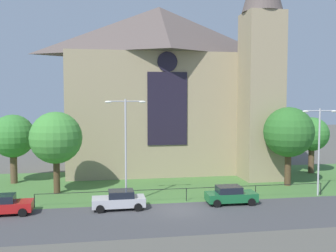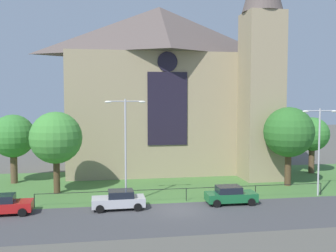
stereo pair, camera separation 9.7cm
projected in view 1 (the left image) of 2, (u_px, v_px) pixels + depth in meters
name	position (u px, v px, depth m)	size (l,w,h in m)	color
ground	(161.00, 183.00, 41.39)	(160.00, 160.00, 0.00)	#56544C
road_asphalt	(185.00, 217.00, 29.59)	(120.00, 8.00, 0.01)	#424244
grass_verge	(164.00, 187.00, 39.42)	(120.00, 20.00, 0.01)	#477538
church_building	(166.00, 87.00, 48.67)	(23.20, 16.20, 26.00)	tan
iron_railing	(186.00, 190.00, 34.13)	(25.23, 0.07, 1.13)	black
tree_left_far	(13.00, 137.00, 41.00)	(4.46, 4.46, 7.18)	brown
tree_left_near	(56.00, 138.00, 36.57)	(4.81, 4.81, 7.62)	#4C3823
tree_right_near	(289.00, 132.00, 39.98)	(5.05, 5.05, 7.98)	#4C3823
tree_right_far	(312.00, 135.00, 46.71)	(3.96, 3.96, 6.61)	brown
streetlamp_near	(126.00, 138.00, 32.84)	(3.37, 0.26, 8.80)	#B2B2B7
streetlamp_far	(319.00, 140.00, 35.79)	(3.37, 0.26, 7.93)	#B2B2B7
parked_car_red	(3.00, 205.00, 30.17)	(4.27, 2.16, 1.51)	#B21919
parked_car_silver	(119.00, 200.00, 31.65)	(4.22, 2.06, 1.51)	#B7B7BC
parked_car_green	(231.00, 195.00, 33.24)	(4.22, 2.06, 1.51)	#196033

